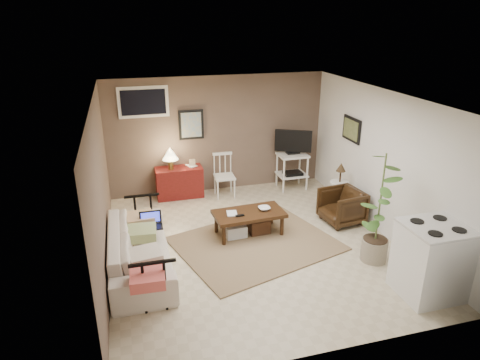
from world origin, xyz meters
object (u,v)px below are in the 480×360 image
object	(u,v)px
coffee_table	(248,221)
sofa	(139,243)
tv_stand	(293,158)
spindle_chair	(224,177)
armchair	(342,205)
stove	(431,260)
red_console	(179,180)
side_table	(340,181)
potted_plant	(380,205)

from	to	relation	value
coffee_table	sofa	size ratio (longest dim) A/B	0.56
sofa	tv_stand	distance (m)	4.06
spindle_chair	armchair	world-z (taller)	spindle_chair
sofa	stove	bearing A→B (deg)	-114.17
red_console	side_table	xyz separation A→B (m)	(2.85, -1.44, 0.21)
tv_stand	potted_plant	size ratio (longest dim) A/B	0.74
coffee_table	sofa	bearing A→B (deg)	-162.96
spindle_chair	tv_stand	bearing A→B (deg)	0.79
sofa	spindle_chair	xyz separation A→B (m)	(1.82, 2.30, -0.01)
side_table	armchair	world-z (taller)	side_table
armchair	stove	bearing A→B (deg)	-4.83
sofa	spindle_chair	bearing A→B (deg)	-38.36
tv_stand	coffee_table	bearing A→B (deg)	-130.23
coffee_table	armchair	distance (m)	1.75
sofa	potted_plant	world-z (taller)	potted_plant
tv_stand	spindle_chair	bearing A→B (deg)	-179.21
spindle_chair	potted_plant	size ratio (longest dim) A/B	0.51
sofa	armchair	world-z (taller)	sofa
red_console	potted_plant	bearing A→B (deg)	-51.77
red_console	potted_plant	distance (m)	4.12
spindle_chair	stove	bearing A→B (deg)	-64.95
coffee_table	stove	distance (m)	2.89
sofa	side_table	xyz separation A→B (m)	(3.76, 1.06, 0.16)
spindle_chair	tv_stand	size ratio (longest dim) A/B	0.69
red_console	armchair	distance (m)	3.28
tv_stand	side_table	xyz separation A→B (m)	(0.44, -1.27, -0.09)
potted_plant	stove	world-z (taller)	potted_plant
stove	side_table	bearing A→B (deg)	88.07
tv_stand	side_table	size ratio (longest dim) A/B	1.35
spindle_chair	armchair	bearing A→B (deg)	-44.83
coffee_table	spindle_chair	size ratio (longest dim) A/B	1.36
sofa	tv_stand	size ratio (longest dim) A/B	1.69
coffee_table	stove	xyz separation A→B (m)	(1.85, -2.21, 0.26)
red_console	tv_stand	world-z (taller)	tv_stand
potted_plant	stove	distance (m)	1.05
sofa	side_table	bearing A→B (deg)	-74.29
red_console	armchair	world-z (taller)	red_console
coffee_table	side_table	world-z (taller)	side_table
red_console	side_table	size ratio (longest dim) A/B	1.14
spindle_chair	side_table	distance (m)	2.31
spindle_chair	potted_plant	bearing A→B (deg)	-61.79
armchair	stove	distance (m)	2.23
spindle_chair	side_table	xyz separation A→B (m)	(1.94, -1.25, 0.17)
spindle_chair	armchair	xyz separation A→B (m)	(1.75, -1.74, -0.08)
side_table	armchair	bearing A→B (deg)	-111.44
red_console	stove	xyz separation A→B (m)	(2.76, -4.14, 0.14)
coffee_table	potted_plant	world-z (taller)	potted_plant
coffee_table	armchair	world-z (taller)	armchair
spindle_chair	tv_stand	world-z (taller)	tv_stand
coffee_table	armchair	bearing A→B (deg)	0.32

